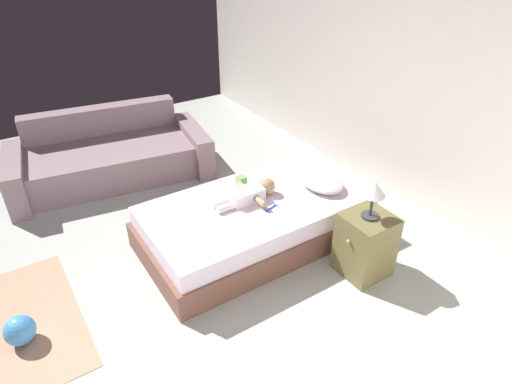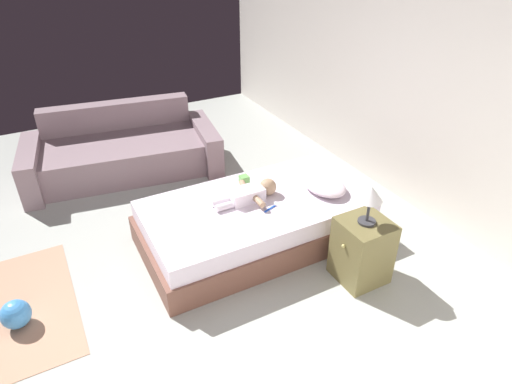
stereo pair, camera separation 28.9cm
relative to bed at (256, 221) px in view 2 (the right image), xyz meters
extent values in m
plane|color=#A8ADA5|center=(0.19, -1.20, -0.21)|extent=(8.00, 8.00, 0.00)
cube|color=silver|center=(0.19, 1.80, 1.15)|extent=(8.00, 0.12, 2.71)
cube|color=brown|center=(0.00, 0.00, -0.08)|extent=(1.12, 2.09, 0.25)
cube|color=silver|center=(0.00, 0.00, 0.13)|extent=(1.08, 2.01, 0.17)
ellipsoid|color=silver|center=(0.11, 0.66, 0.27)|extent=(0.50, 0.35, 0.11)
cube|color=white|center=(-0.06, -0.07, 0.27)|extent=(0.18, 0.31, 0.12)
sphere|color=tan|center=(-0.06, 0.16, 0.29)|extent=(0.16, 0.16, 0.16)
cylinder|color=tan|center=(-0.21, -0.02, 0.27)|extent=(0.15, 0.09, 0.06)
cylinder|color=tan|center=(0.09, -0.02, 0.27)|extent=(0.14, 0.06, 0.06)
cylinder|color=white|center=(-0.10, -0.30, 0.25)|extent=(0.06, 0.18, 0.06)
cylinder|color=white|center=(-0.01, -0.30, 0.25)|extent=(0.06, 0.18, 0.06)
cube|color=blue|center=(0.17, 0.05, 0.22)|extent=(0.06, 0.14, 0.01)
cube|color=white|center=(0.15, 0.12, 0.23)|extent=(0.02, 0.03, 0.01)
cube|color=gray|center=(-1.87, -0.77, -0.01)|extent=(1.07, 1.88, 0.39)
cube|color=gray|center=(-2.37, -0.69, 0.15)|extent=(0.46, 1.79, 0.72)
cube|color=gray|center=(-2.02, -1.74, 0.04)|extent=(1.04, 0.35, 0.49)
cube|color=gray|center=(-1.72, 0.21, 0.04)|extent=(1.04, 0.35, 0.49)
cube|color=brown|center=(0.87, 0.52, 0.07)|extent=(0.39, 0.39, 0.56)
sphere|color=tan|center=(0.87, 0.31, 0.20)|extent=(0.03, 0.03, 0.03)
cylinder|color=#333338|center=(0.87, 0.52, 0.37)|extent=(0.14, 0.14, 0.02)
cylinder|color=#333338|center=(0.87, 0.52, 0.47)|extent=(0.02, 0.02, 0.18)
cone|color=silver|center=(0.87, 0.52, 0.62)|extent=(0.19, 0.19, 0.12)
cube|color=tan|center=(-0.08, -2.14, -0.20)|extent=(1.39, 0.98, 0.01)
sphere|color=#3F8BD5|center=(0.10, -2.06, -0.09)|extent=(0.22, 0.22, 0.22)
cube|color=#6FB75B|center=(-0.34, 0.05, 0.26)|extent=(0.08, 0.08, 0.08)
camera|label=1|loc=(2.80, -1.82, 2.37)|focal=30.80mm
camera|label=2|loc=(2.94, -1.58, 2.37)|focal=30.80mm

